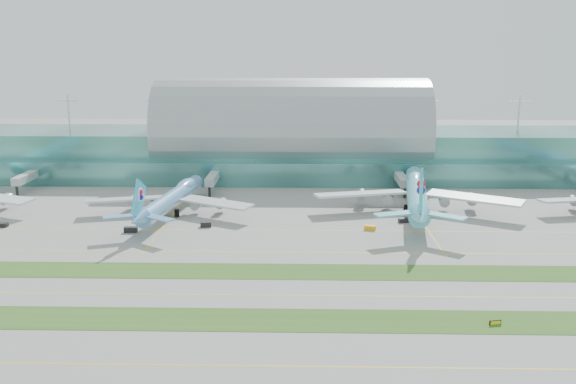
{
  "coord_description": "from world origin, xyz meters",
  "views": [
    {
      "loc": [
        4.9,
        -154.91,
        57.26
      ],
      "look_at": [
        0.0,
        55.0,
        9.0
      ],
      "focal_mm": 40.0,
      "sensor_mm": 36.0,
      "label": 1
    }
  ],
  "objects_px": {
    "taxiway_sign_east": "(495,323)",
    "airliner_c": "(416,192)",
    "airliner_b": "(173,198)",
    "terminal": "(292,144)"
  },
  "relations": [
    {
      "from": "airliner_b",
      "to": "terminal",
      "type": "bearing_deg",
      "value": 67.61
    },
    {
      "from": "terminal",
      "to": "airliner_b",
      "type": "xyz_separation_m",
      "value": [
        -40.08,
        -69.25,
        -8.46
      ]
    },
    {
      "from": "terminal",
      "to": "taxiway_sign_east",
      "type": "relative_size",
      "value": 129.84
    },
    {
      "from": "terminal",
      "to": "airliner_c",
      "type": "height_order",
      "value": "terminal"
    },
    {
      "from": "airliner_c",
      "to": "terminal",
      "type": "bearing_deg",
      "value": 133.32
    },
    {
      "from": "terminal",
      "to": "airliner_b",
      "type": "height_order",
      "value": "terminal"
    },
    {
      "from": "airliner_b",
      "to": "taxiway_sign_east",
      "type": "distance_m",
      "value": 123.42
    },
    {
      "from": "airliner_b",
      "to": "taxiway_sign_east",
      "type": "bearing_deg",
      "value": -38.45
    },
    {
      "from": "taxiway_sign_east",
      "to": "airliner_c",
      "type": "bearing_deg",
      "value": 79.25
    },
    {
      "from": "airliner_c",
      "to": "taxiway_sign_east",
      "type": "height_order",
      "value": "airliner_c"
    }
  ]
}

